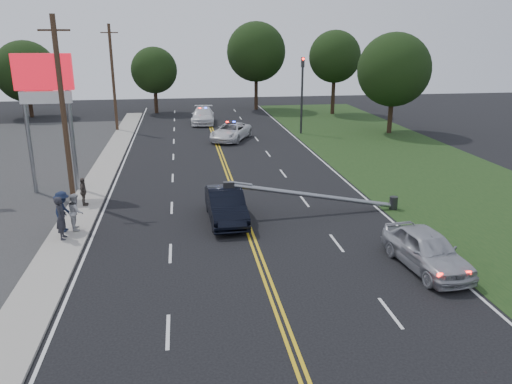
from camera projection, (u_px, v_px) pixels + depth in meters
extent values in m
plane|color=black|center=(272.00, 292.00, 18.16)|extent=(120.00, 120.00, 0.00)
cube|color=#9E9A8F|center=(82.00, 211.00, 26.37)|extent=(1.80, 70.00, 0.12)
cube|color=#193314|center=(466.00, 193.00, 29.51)|extent=(12.00, 80.00, 0.01)
cube|color=gold|center=(239.00, 204.00, 27.58)|extent=(0.36, 80.00, 0.00)
cylinder|color=gray|center=(29.00, 135.00, 28.64)|extent=(0.24, 0.24, 7.00)
cylinder|color=gray|center=(72.00, 133.00, 28.98)|extent=(0.24, 0.24, 7.00)
cube|color=red|center=(43.00, 72.00, 27.76)|extent=(3.20, 0.35, 2.00)
cube|color=white|center=(46.00, 97.00, 28.18)|extent=(2.80, 0.30, 0.70)
cylinder|color=#2D2D30|center=(302.00, 96.00, 46.59)|extent=(0.20, 0.20, 7.00)
cube|color=#2D2D30|center=(303.00, 62.00, 45.66)|extent=(0.28, 0.28, 0.90)
sphere|color=#FF0C07|center=(303.00, 59.00, 45.42)|extent=(0.22, 0.22, 0.22)
cylinder|color=#2D2D30|center=(393.00, 203.00, 26.75)|extent=(0.44, 0.44, 0.70)
cylinder|color=gray|center=(314.00, 196.00, 25.93)|extent=(8.90, 0.24, 1.80)
cube|color=#2D2D30|center=(229.00, 185.00, 25.06)|extent=(0.55, 0.32, 0.30)
cylinder|color=#382619|center=(63.00, 113.00, 26.66)|extent=(0.28, 0.28, 10.00)
cube|color=#382619|center=(54.00, 30.00, 25.40)|extent=(1.60, 0.10, 0.10)
cylinder|color=#382619|center=(113.00, 79.00, 47.41)|extent=(0.28, 0.28, 10.00)
cube|color=#382619|center=(109.00, 33.00, 46.16)|extent=(1.60, 0.10, 0.10)
cylinder|color=black|center=(30.00, 104.00, 56.72)|extent=(0.44, 0.44, 2.96)
sphere|color=black|center=(26.00, 72.00, 55.63)|extent=(6.78, 6.78, 6.78)
cylinder|color=black|center=(156.00, 101.00, 59.83)|extent=(0.44, 0.44, 2.92)
sphere|color=black|center=(154.00, 70.00, 58.76)|extent=(5.39, 5.39, 5.39)
cylinder|color=black|center=(256.00, 93.00, 62.49)|extent=(0.44, 0.44, 4.08)
sphere|color=black|center=(256.00, 52.00, 61.00)|extent=(7.20, 7.20, 7.20)
cylinder|color=black|center=(333.00, 98.00, 58.95)|extent=(0.44, 0.44, 3.84)
sphere|color=black|center=(335.00, 57.00, 57.55)|extent=(5.96, 5.96, 5.96)
cylinder|color=black|center=(390.00, 115.00, 47.43)|extent=(0.44, 0.44, 3.43)
sphere|color=black|center=(394.00, 70.00, 46.17)|extent=(6.75, 6.75, 6.75)
imported|color=black|center=(226.00, 205.00, 24.96)|extent=(1.90, 4.99, 1.63)
imported|color=#ADAEB5|center=(427.00, 250.00, 19.83)|extent=(2.33, 4.84, 1.59)
imported|color=silver|center=(231.00, 132.00, 44.40)|extent=(4.57, 5.93, 1.50)
imported|color=white|center=(203.00, 116.00, 52.84)|extent=(2.76, 5.87, 1.66)
imported|color=#26262E|center=(61.00, 218.00, 22.37)|extent=(0.52, 0.75, 1.99)
imported|color=#AFAFB4|center=(76.00, 211.00, 23.55)|extent=(0.79, 0.94, 1.75)
imported|color=#162039|center=(63.00, 211.00, 23.26)|extent=(0.91, 1.35, 1.95)
imported|color=#524942|center=(83.00, 192.00, 26.85)|extent=(0.42, 0.93, 1.55)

